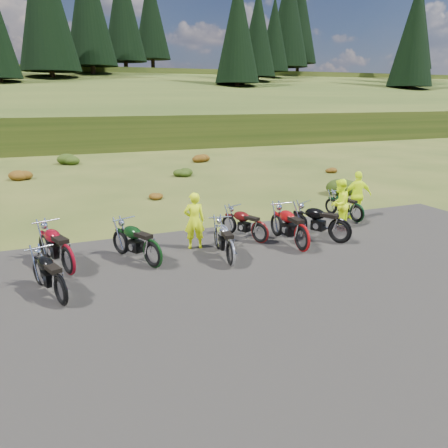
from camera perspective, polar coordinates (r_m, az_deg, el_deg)
name	(u,v)px	position (r m, az deg, el deg)	size (l,w,h in m)	color
ground	(249,270)	(11.71, 3.30, -5.98)	(300.00, 300.00, 0.00)	#344517
gravel_pad	(287,301)	(10.10, 8.19, -9.91)	(20.00, 12.00, 0.04)	black
hill_slope	(84,133)	(60.14, -17.77, 11.22)	(300.00, 46.00, 3.00)	#2A3F15
hill_plateau	(63,116)	(119.97, -20.24, 13.10)	(300.00, 90.00, 9.17)	#2A3F15
conifer_23	(88,4)	(73.37, -17.35, 25.76)	(7.48, 7.48, 19.00)	black
conifer_24	(123,9)	(80.17, -13.10, 25.67)	(7.04, 7.04, 18.00)	black
conifer_25	(151,15)	(87.24, -9.53, 25.37)	(6.60, 6.60, 17.00)	black
conifer_26	(238,29)	(64.78, 1.79, 24.11)	(6.16, 6.16, 16.00)	black
conifer_27	(258,32)	(72.76, 4.45, 23.75)	(5.72, 5.72, 15.00)	black
conifer_28	(274,34)	(80.86, 6.58, 23.43)	(5.28, 5.28, 14.00)	black
conifer_29	(288,15)	(89.53, 8.40, 25.37)	(7.92, 7.92, 20.00)	black
conifer_30	(300,19)	(97.75, 9.84, 24.93)	(7.48, 7.48, 19.00)	black
conifer_31	(414,33)	(80.84, 23.61, 21.86)	(7.04, 7.04, 18.00)	black
conifer_32	(415,35)	(89.34, 23.70, 21.64)	(6.60, 6.60, 17.00)	black
conifer_33	(416,37)	(97.85, 23.76, 21.45)	(6.16, 6.16, 16.00)	black
conifer_34	(416,38)	(106.36, 23.82, 21.29)	(5.72, 5.72, 15.00)	black
conifer_35	(417,40)	(114.87, 23.87, 21.16)	(5.28, 5.28, 14.00)	black
conifer_36	(418,29)	(123.67, 24.05, 22.20)	(7.92, 7.92, 20.00)	black
shrub_2	(20,174)	(26.74, -25.10, 5.99)	(1.30, 1.30, 0.77)	maroon
shrub_3	(70,158)	(31.97, -19.51, 8.16)	(1.56, 1.56, 0.92)	black
shrub_4	(154,194)	(19.91, -9.08, 3.84)	(0.77, 0.77, 0.45)	maroon
shrub_5	(182,171)	(25.66, -5.47, 6.89)	(1.03, 1.03, 0.61)	black
shrub_6	(200,156)	(31.52, -3.16, 8.81)	(1.30, 1.30, 0.77)	maroon
shrub_7	(344,184)	(21.66, 15.37, 5.09)	(1.56, 1.56, 0.92)	black
shrub_8	(329,169)	(27.60, 13.57, 7.01)	(0.77, 0.77, 0.45)	maroon
motorcycle_0	(63,306)	(10.39, -20.32, -10.04)	(2.05, 0.68, 1.07)	black
motorcycle_1	(70,276)	(12.00, -19.49, -6.38)	(2.31, 0.77, 1.21)	maroon
motorcycle_2	(154,269)	(11.91, -9.19, -5.78)	(2.24, 0.75, 1.17)	black
motorcycle_3	(231,267)	(11.87, 0.88, -5.64)	(2.11, 0.70, 1.10)	silver
motorcycle_4	(260,244)	(13.75, 4.67, -2.59)	(1.99, 0.66, 1.04)	#4E0D0D
motorcycle_5	(339,244)	(14.17, 14.76, -2.52)	(2.24, 0.75, 1.17)	black
motorcycle_6	(301,252)	(13.17, 10.07, -3.65)	(2.33, 0.78, 1.22)	#9D0B0D
motorcycle_7	(356,223)	(16.71, 16.86, 0.15)	(1.95, 0.65, 1.02)	black
person_middle	(194,222)	(13.03, -3.90, 0.31)	(0.63, 0.41, 1.72)	#DFFD0D
person_right_a	(339,205)	(15.50, 14.80, 2.41)	(0.84, 0.66, 1.74)	#DFFD0D
person_right_b	(357,196)	(16.98, 17.03, 3.51)	(1.05, 0.44, 1.79)	#DFFD0D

